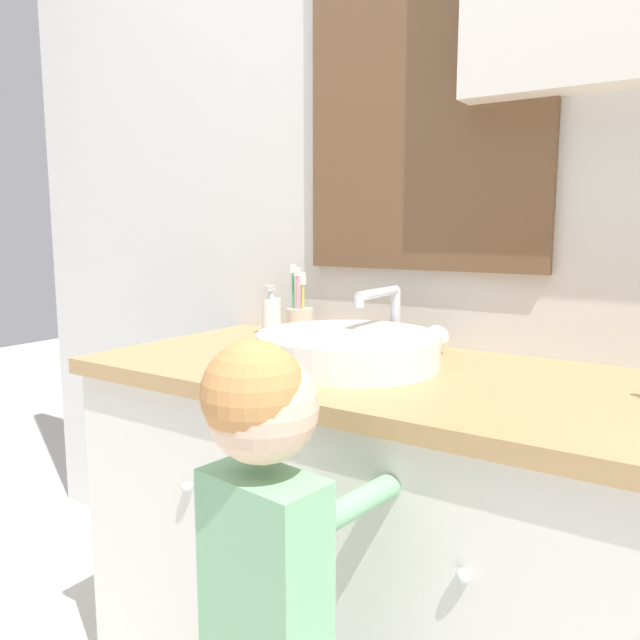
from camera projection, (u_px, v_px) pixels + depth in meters
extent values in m
cube|color=silver|center=(451.00, 164.00, 1.51)|extent=(3.20, 0.06, 2.50)
cube|color=brown|center=(424.00, 79.00, 1.48)|extent=(0.63, 0.02, 0.90)
cube|color=#B2C1CC|center=(423.00, 79.00, 1.48)|extent=(0.57, 0.01, 0.84)
cube|color=silver|center=(381.00, 556.00, 1.37)|extent=(1.26, 0.56, 0.77)
cube|color=tan|center=(384.00, 377.00, 1.31)|extent=(1.30, 0.60, 0.03)
sphere|color=silver|center=(187.00, 487.00, 1.26)|extent=(0.02, 0.02, 0.02)
sphere|color=silver|center=(463.00, 576.00, 0.94)|extent=(0.02, 0.02, 0.02)
cylinder|color=white|center=(348.00, 349.00, 1.34)|extent=(0.39, 0.39, 0.07)
cylinder|color=silver|center=(348.00, 335.00, 1.33)|extent=(0.32, 0.32, 0.01)
cylinder|color=silver|center=(395.00, 320.00, 1.51)|extent=(0.02, 0.02, 0.15)
cylinder|color=silver|center=(378.00, 293.00, 1.43)|extent=(0.02, 0.18, 0.02)
cylinder|color=silver|center=(359.00, 302.00, 1.36)|extent=(0.02, 0.02, 0.02)
sphere|color=white|center=(436.00, 338.00, 1.46)|extent=(0.06, 0.06, 0.06)
cylinder|color=beige|center=(300.00, 323.00, 1.69)|extent=(0.07, 0.07, 0.08)
cylinder|color=#E5CC4C|center=(303.00, 305.00, 1.67)|extent=(0.01, 0.01, 0.15)
cube|color=white|center=(303.00, 281.00, 1.66)|extent=(0.01, 0.02, 0.02)
cylinder|color=orange|center=(302.00, 302.00, 1.69)|extent=(0.01, 0.01, 0.16)
cube|color=white|center=(302.00, 276.00, 1.68)|extent=(0.01, 0.02, 0.02)
cylinder|color=#47B26B|center=(293.00, 299.00, 1.68)|extent=(0.01, 0.01, 0.18)
cube|color=white|center=(293.00, 269.00, 1.67)|extent=(0.01, 0.02, 0.02)
cylinder|color=pink|center=(297.00, 301.00, 1.67)|extent=(0.01, 0.01, 0.18)
cube|color=white|center=(297.00, 272.00, 1.66)|extent=(0.01, 0.02, 0.02)
cylinder|color=white|center=(271.00, 317.00, 1.72)|extent=(0.05, 0.05, 0.10)
cylinder|color=silver|center=(271.00, 295.00, 1.71)|extent=(0.02, 0.02, 0.02)
cube|color=silver|center=(269.00, 288.00, 1.70)|extent=(0.02, 0.03, 0.02)
cube|color=#7FBC89|center=(265.00, 603.00, 0.90)|extent=(0.19, 0.12, 0.39)
sphere|color=beige|center=(262.00, 407.00, 0.86)|extent=(0.16, 0.16, 0.16)
sphere|color=tan|center=(254.00, 393.00, 0.84)|extent=(0.15, 0.15, 0.15)
cylinder|color=#7FBC89|center=(381.00, 491.00, 0.99)|extent=(0.08, 0.29, 0.04)
cylinder|color=#8E56B7|center=(429.00, 443.00, 1.09)|extent=(0.01, 0.05, 0.12)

